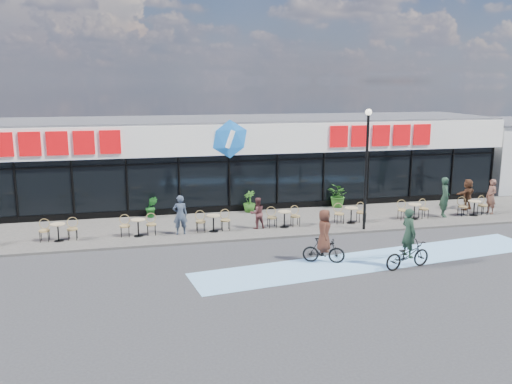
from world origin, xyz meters
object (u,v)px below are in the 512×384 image
at_px(cyclist_a, 324,241).
at_px(potted_plant_left, 152,207).
at_px(patron_right, 257,213).
at_px(pedestrian_a, 491,196).
at_px(pedestrian_c, 467,194).
at_px(patron_left, 180,215).
at_px(potted_plant_mid, 249,202).
at_px(pedestrian_b, 445,197).
at_px(lamp_post, 367,159).
at_px(potted_plant_right, 339,195).

bearing_deg(cyclist_a, potted_plant_left, 126.70).
height_order(patron_right, pedestrian_a, pedestrian_a).
relative_size(patron_right, pedestrian_c, 0.88).
distance_m(pedestrian_a, pedestrian_c, 1.20).
distance_m(potted_plant_left, patron_right, 5.49).
height_order(patron_left, pedestrian_c, patron_left).
bearing_deg(potted_plant_mid, pedestrian_b, -18.22).
bearing_deg(pedestrian_b, pedestrian_a, -70.89).
distance_m(lamp_post, patron_right, 5.35).
relative_size(lamp_post, pedestrian_a, 3.07).
height_order(pedestrian_b, cyclist_a, pedestrian_b).
distance_m(potted_plant_mid, pedestrian_a, 12.04).
relative_size(pedestrian_a, cyclist_a, 0.86).
height_order(pedestrian_c, cyclist_a, cyclist_a).
bearing_deg(potted_plant_mid, patron_right, -95.69).
bearing_deg(potted_plant_right, pedestrian_b, -35.26).
bearing_deg(pedestrian_b, lamp_post, 123.81).
bearing_deg(patron_right, potted_plant_mid, -107.42).
bearing_deg(potted_plant_left, pedestrian_b, -12.20).
distance_m(potted_plant_left, pedestrian_a, 16.77).
bearing_deg(patron_right, pedestrian_c, 173.95).
relative_size(lamp_post, potted_plant_mid, 4.91).
bearing_deg(potted_plant_right, pedestrian_a, -23.56).
xyz_separation_m(potted_plant_right, pedestrian_b, (4.28, -3.02, 0.34)).
distance_m(potted_plant_right, pedestrian_a, 7.50).
distance_m(lamp_post, pedestrian_b, 5.40).
xyz_separation_m(patron_right, pedestrian_a, (11.97, 0.13, 0.16)).
bearing_deg(pedestrian_c, patron_right, -21.09).
bearing_deg(patron_left, potted_plant_mid, -142.97).
bearing_deg(cyclist_a, pedestrian_c, 30.92).
xyz_separation_m(potted_plant_mid, cyclist_a, (1.08, -7.91, 0.19)).
height_order(potted_plant_mid, pedestrian_b, pedestrian_b).
distance_m(potted_plant_right, pedestrian_c, 6.53).
xyz_separation_m(potted_plant_mid, pedestrian_a, (11.67, -2.96, 0.32)).
relative_size(potted_plant_left, patron_right, 0.73).
distance_m(potted_plant_right, patron_left, 9.16).
relative_size(patron_right, pedestrian_b, 0.73).
relative_size(pedestrian_b, cyclist_a, 0.96).
height_order(patron_left, cyclist_a, cyclist_a).
xyz_separation_m(potted_plant_mid, patron_right, (-0.31, -3.09, 0.16)).
height_order(lamp_post, pedestrian_c, lamp_post).
distance_m(patron_left, cyclist_a, 6.70).
bearing_deg(patron_left, potted_plant_left, -75.78).
xyz_separation_m(lamp_post, potted_plant_right, (0.49, 4.32, -2.52)).
bearing_deg(lamp_post, potted_plant_right, 83.54).
distance_m(pedestrian_c, cyclist_a, 11.57).
xyz_separation_m(lamp_post, pedestrian_c, (6.71, 2.32, -2.35)).
bearing_deg(patron_right, patron_left, -8.76).
height_order(pedestrian_a, pedestrian_b, pedestrian_b).
height_order(potted_plant_right, pedestrian_c, pedestrian_c).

